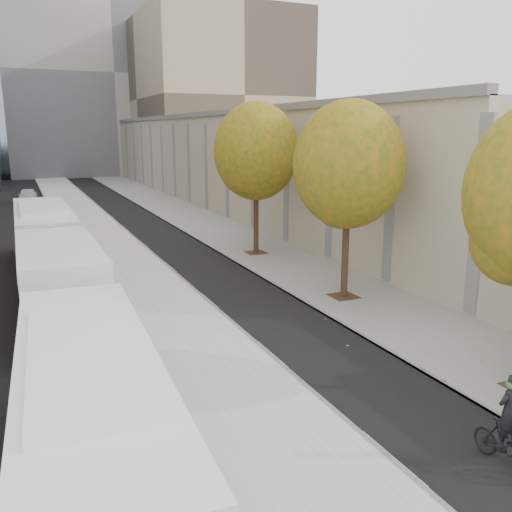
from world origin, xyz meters
TOP-DOWN VIEW (x-y plane):
  - bus_platform at (-3.88, 35.00)m, footprint 4.25×150.00m
  - sidewalk at (4.12, 35.00)m, footprint 4.75×150.00m
  - building_tan at (15.50, 64.00)m, footprint 18.00×92.00m
  - building_far_block at (6.00, 96.00)m, footprint 30.00×18.00m
  - tree_d at (3.60, 22.00)m, footprint 4.40×4.40m
  - tree_e at (3.60, 31.00)m, footprint 4.60×4.60m
  - bus_far at (-7.34, 28.64)m, footprint 2.68×18.03m
  - cyclist at (0.31, 10.85)m, footprint 0.60×1.61m
  - distant_car at (-7.52, 60.03)m, footprint 1.96×4.14m

SIDE VIEW (x-z plane):
  - sidewalk at x=4.12m, z-range 0.00..0.08m
  - bus_platform at x=-3.88m, z-range 0.00..0.15m
  - distant_car at x=-7.52m, z-range 0.00..1.37m
  - cyclist at x=0.31m, z-range -0.26..1.78m
  - bus_far at x=-7.34m, z-range 0.14..3.14m
  - building_tan at x=15.50m, z-range 0.00..8.00m
  - tree_d at x=3.60m, z-range 1.67..9.27m
  - tree_e at x=3.60m, z-range 1.73..9.64m
  - building_far_block at x=6.00m, z-range 0.00..30.00m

